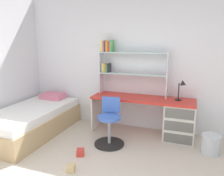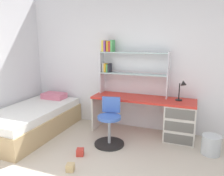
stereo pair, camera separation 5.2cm
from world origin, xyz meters
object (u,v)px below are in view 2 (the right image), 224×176
(desk_lamp, at_px, (183,87))
(bed_platform, at_px, (32,120))
(toy_block_red_2, at_px, (80,152))
(toy_block_natural_0, at_px, (70,167))
(desk, at_px, (169,117))
(bookshelf_hutch, at_px, (124,62))
(swivel_chair, at_px, (110,126))
(waste_bin, at_px, (211,145))

(desk_lamp, xyz_separation_m, bed_platform, (-2.73, -0.73, -0.72))
(toy_block_red_2, bearing_deg, toy_block_natural_0, -79.47)
(toy_block_natural_0, bearing_deg, desk, 54.20)
(bookshelf_hutch, distance_m, bed_platform, 2.13)
(bookshelf_hutch, bearing_deg, swivel_chair, -90.24)
(toy_block_natural_0, bearing_deg, waste_bin, 33.26)
(swivel_chair, bearing_deg, toy_block_red_2, -117.90)
(bookshelf_hutch, xyz_separation_m, bed_platform, (-1.60, -0.87, -1.10))
(toy_block_natural_0, relative_size, toy_block_red_2, 0.95)
(bed_platform, bearing_deg, swivel_chair, 2.88)
(desk, distance_m, bookshelf_hutch, 1.35)
(desk_lamp, relative_size, swivel_chair, 0.47)
(bed_platform, distance_m, toy_block_red_2, 1.40)
(desk_lamp, bearing_deg, bed_platform, -165.07)
(toy_block_red_2, bearing_deg, bookshelf_hutch, 77.69)
(bookshelf_hutch, relative_size, swivel_chair, 1.66)
(desk_lamp, height_order, toy_block_natural_0, desk_lamp)
(waste_bin, bearing_deg, bookshelf_hutch, 161.75)
(desk, xyz_separation_m, bed_platform, (-2.54, -0.71, -0.15))
(waste_bin, bearing_deg, desk, 151.83)
(desk_lamp, bearing_deg, swivel_chair, -150.26)
(toy_block_natural_0, height_order, toy_block_red_2, toy_block_red_2)
(desk, bearing_deg, desk_lamp, 6.26)
(bookshelf_hutch, height_order, toy_block_red_2, bookshelf_hutch)
(desk_lamp, height_order, swivel_chair, desk_lamp)
(desk_lamp, relative_size, waste_bin, 1.23)
(swivel_chair, distance_m, waste_bin, 1.67)
(bookshelf_hutch, bearing_deg, desk_lamp, -7.12)
(bed_platform, relative_size, waste_bin, 6.47)
(desk, xyz_separation_m, desk_lamp, (0.20, 0.02, 0.57))
(swivel_chair, bearing_deg, bed_platform, -177.12)
(desk, relative_size, bed_platform, 0.96)
(bookshelf_hutch, relative_size, desk_lamp, 3.52)
(toy_block_natural_0, bearing_deg, swivel_chair, 77.72)
(bookshelf_hutch, bearing_deg, desk, -9.91)
(desk_lamp, distance_m, toy_block_natural_0, 2.29)
(waste_bin, bearing_deg, desk_lamp, 141.75)
(bed_platform, bearing_deg, desk_lamp, 14.93)
(desk, bearing_deg, toy_block_red_2, -136.31)
(waste_bin, bearing_deg, toy_block_red_2, -157.63)
(bed_platform, bearing_deg, toy_block_red_2, -19.46)
(toy_block_red_2, bearing_deg, swivel_chair, 62.10)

